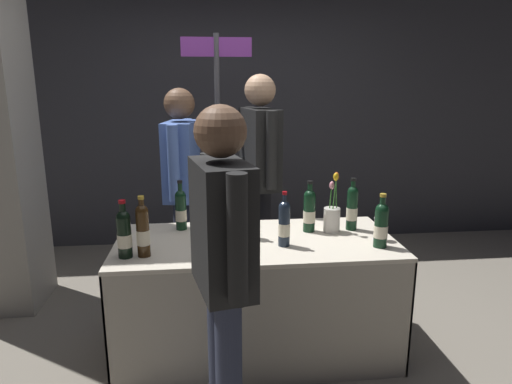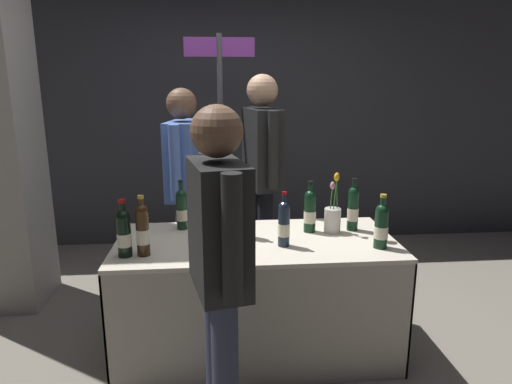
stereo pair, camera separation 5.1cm
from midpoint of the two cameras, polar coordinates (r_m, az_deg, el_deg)
The scene contains 19 objects.
ground_plane at distance 3.12m, azimuth -0.49°, elevation -18.90°, with size 12.00×12.00×0.00m, color gray.
back_partition at distance 4.75m, azimuth -3.09°, elevation 8.83°, with size 6.61×0.12×2.55m, color #2D2D33.
tasting_table at distance 2.87m, azimuth -0.52°, elevation -10.12°, with size 1.69×0.79×0.74m.
featured_wine_bottle at distance 2.79m, azimuth -1.93°, elevation -2.94°, with size 0.07×0.07×0.33m.
display_bottle_0 at distance 2.59m, azimuth -16.75°, elevation -4.93°, with size 0.08×0.08×0.32m.
display_bottle_1 at distance 2.91m, azimuth 6.21°, elevation -2.25°, with size 0.08×0.08×0.33m.
display_bottle_2 at distance 2.72m, azimuth 14.91°, elevation -3.94°, with size 0.08×0.08×0.32m.
display_bottle_3 at distance 2.57m, azimuth -14.55°, elevation -4.60°, with size 0.07×0.07×0.34m.
display_bottle_4 at distance 2.80m, azimuth -6.34°, elevation -2.77°, with size 0.07×0.07×0.34m.
display_bottle_5 at distance 2.65m, azimuth 3.01°, elevation -3.90°, with size 0.07×0.07×0.33m.
display_bottle_6 at distance 2.98m, azimuth -9.88°, elevation -2.12°, with size 0.07×0.07×0.33m.
display_bottle_7 at distance 2.99m, azimuth 11.48°, elevation -1.90°, with size 0.07×0.07×0.34m.
wine_glass_near_vendor at distance 2.53m, azimuth -6.18°, elevation -5.81°, with size 0.08×0.08×0.14m.
wine_glass_mid at distance 2.85m, azimuth 14.73°, elevation -3.90°, with size 0.07×0.07×0.14m.
flower_vase at distance 2.94m, azimuth 9.01°, elevation -3.01°, with size 0.10×0.10×0.39m.
vendor_presenter at distance 3.55m, azimuth 0.09°, elevation 3.58°, with size 0.29×0.61×1.73m.
vendor_assistant at distance 3.46m, azimuth -9.65°, elevation 1.84°, with size 0.27×0.57×1.63m.
taster_foreground_right at distance 1.99m, azimuth -4.93°, elevation -7.90°, with size 0.29×0.56×1.59m.
booth_signpost at distance 3.84m, azimuth -5.16°, elevation 7.41°, with size 0.57×0.04×2.05m.
Camera 1 is at (-0.28, -2.61, 1.68)m, focal length 31.91 mm.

